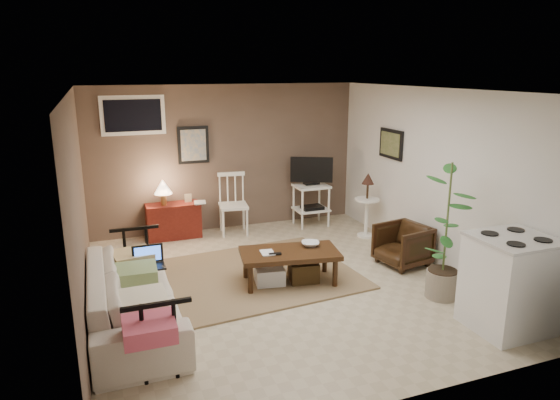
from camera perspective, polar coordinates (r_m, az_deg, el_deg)
name	(u,v)px	position (r m, az deg, el deg)	size (l,w,h in m)	color
floor	(279,283)	(6.41, -0.11, -9.52)	(5.00, 5.00, 0.00)	#C1B293
art_back	(193,145)	(8.18, -9.88, 6.22)	(0.50, 0.03, 0.60)	black
art_right	(391,144)	(7.87, 12.58, 6.27)	(0.03, 0.60, 0.45)	black
window	(133,115)	(8.00, -16.46, 9.26)	(0.96, 0.03, 0.60)	white
rug	(251,275)	(6.63, -3.30, -8.59)	(2.61, 2.08, 0.03)	#937B55
coffee_table	(289,264)	(6.31, 1.01, -7.38)	(1.30, 0.82, 0.46)	#3B2010
sofa	(132,287)	(5.49, -16.51, -9.53)	(2.23, 0.65, 0.87)	silver
sofa_pillows	(139,287)	(5.22, -15.77, -9.60)	(0.43, 2.12, 0.15)	#F7EDCD
sofa_end_rails	(146,291)	(5.52, -15.12, -9.98)	(0.60, 2.23, 0.75)	black
laptop	(149,260)	(5.81, -14.79, -6.67)	(0.34, 0.25, 0.23)	black
red_console	(173,217)	(8.15, -12.18, -1.97)	(0.84, 0.37, 0.97)	maroon
spindle_chair	(233,206)	(8.19, -5.37, -0.67)	(0.51, 0.51, 0.99)	white
tv_stand	(311,190)	(8.54, 3.62, 1.18)	(0.67, 0.46, 1.20)	white
side_table	(367,198)	(8.06, 9.93, 0.27)	(0.39, 0.39, 1.05)	white
armchair	(403,243)	(7.08, 13.85, -4.80)	(0.61, 0.58, 0.63)	black
potted_plant	(447,227)	(6.05, 18.52, -2.90)	(0.41, 0.41, 1.65)	gray
stove	(510,283)	(5.71, 24.80, -8.60)	(0.78, 0.72, 1.01)	white
bowl	(311,238)	(6.40, 3.51, -4.30)	(0.23, 0.06, 0.23)	#3B2010
book_table	(261,246)	(6.12, -2.19, -5.24)	(0.16, 0.02, 0.22)	#3B2010
book_console	(194,196)	(8.01, -9.82, 0.44)	(0.18, 0.02, 0.24)	#3B2010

